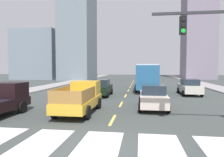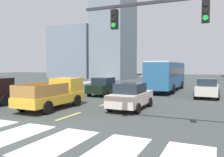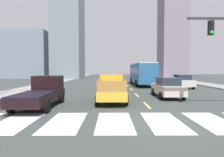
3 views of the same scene
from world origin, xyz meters
TOP-DOWN VIEW (x-y plane):
  - ground_plane at (0.00, 0.00)m, footprint 160.00×160.00m
  - sidewalk_left at (-12.26, 18.00)m, footprint 3.08×110.00m
  - crosswalk_stripe_4 at (0.00, 0.00)m, footprint 1.61×3.57m
  - crosswalk_stripe_5 at (2.27, 0.00)m, footprint 1.61×3.57m
  - crosswalk_stripe_6 at (4.54, 0.00)m, footprint 1.61×3.57m
  - lane_dash_0 at (0.00, 4.00)m, footprint 0.16×2.40m
  - lane_dash_1 at (0.00, 9.00)m, footprint 0.16×2.40m
  - lane_dash_2 at (0.00, 14.00)m, footprint 0.16×2.40m
  - lane_dash_3 at (0.00, 19.00)m, footprint 0.16×2.40m
  - lane_dash_4 at (0.00, 24.00)m, footprint 0.16×2.40m
  - lane_dash_5 at (0.00, 29.00)m, footprint 0.16×2.40m
  - lane_dash_6 at (0.00, 34.00)m, footprint 0.16×2.40m
  - lane_dash_7 at (0.00, 39.00)m, footprint 0.16×2.40m
  - pickup_stakebed at (-2.38, 5.87)m, footprint 2.18×5.20m
  - city_bus at (2.28, 20.09)m, footprint 2.72×10.80m
  - sedan_near_left at (-2.52, 13.58)m, footprint 2.02×4.40m
  - sedan_near_right at (2.43, 7.51)m, footprint 2.02×4.40m
  - sedan_mid at (6.76, 15.61)m, footprint 2.02×4.40m
  - block_mid_right at (-24.71, 42.13)m, footprint 11.15×7.16m

SIDE VIEW (x-z plane):
  - ground_plane at x=0.00m, z-range 0.00..0.00m
  - lane_dash_0 at x=0.00m, z-range 0.00..0.01m
  - lane_dash_1 at x=0.00m, z-range 0.00..0.01m
  - lane_dash_2 at x=0.00m, z-range 0.00..0.01m
  - lane_dash_3 at x=0.00m, z-range 0.00..0.01m
  - lane_dash_4 at x=0.00m, z-range 0.00..0.01m
  - lane_dash_5 at x=0.00m, z-range 0.00..0.01m
  - lane_dash_6 at x=0.00m, z-range 0.00..0.01m
  - lane_dash_7 at x=0.00m, z-range 0.00..0.01m
  - crosswalk_stripe_4 at x=0.00m, z-range 0.00..0.01m
  - crosswalk_stripe_5 at x=2.27m, z-range 0.00..0.01m
  - crosswalk_stripe_6 at x=4.54m, z-range 0.00..0.01m
  - sidewalk_left at x=-12.26m, z-range 0.00..0.15m
  - sedan_near_left at x=-2.52m, z-range 0.00..1.72m
  - sedan_near_right at x=2.43m, z-range 0.00..1.72m
  - sedan_mid at x=6.76m, z-range 0.00..1.72m
  - pickup_stakebed at x=-2.38m, z-range -0.04..1.92m
  - city_bus at x=2.28m, z-range 0.29..3.61m
  - block_mid_right at x=-24.71m, z-range 0.00..12.38m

